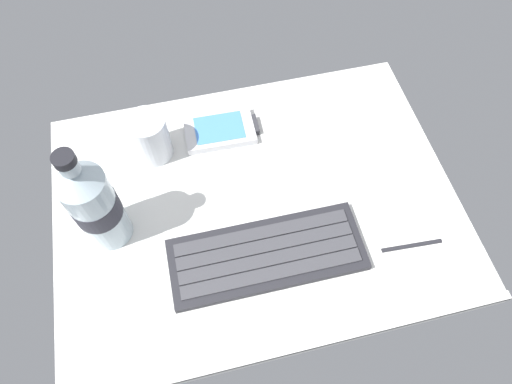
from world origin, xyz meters
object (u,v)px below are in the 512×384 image
handheld_device (220,130)px  water_bottle (94,202)px  keyboard (267,255)px  stylus_pen (412,245)px  juice_cup (150,139)px

handheld_device → water_bottle: water_bottle is taller
handheld_device → keyboard: bearing=-84.7°
keyboard → stylus_pen: 22.23cm
stylus_pen → water_bottle: bearing=166.6°
keyboard → water_bottle: 25.84cm
handheld_device → water_bottle: bearing=-144.4°
handheld_device → juice_cup: bearing=-172.8°
handheld_device → juice_cup: juice_cup is taller
water_bottle → stylus_pen: size_ratio=2.19×
juice_cup → water_bottle: water_bottle is taller
stylus_pen → keyboard: bearing=174.6°
juice_cup → water_bottle: (-8.36, -12.89, 5.10)cm
handheld_device → water_bottle: size_ratio=0.62×
keyboard → juice_cup: size_ratio=3.42×
keyboard → stylus_pen: keyboard is taller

